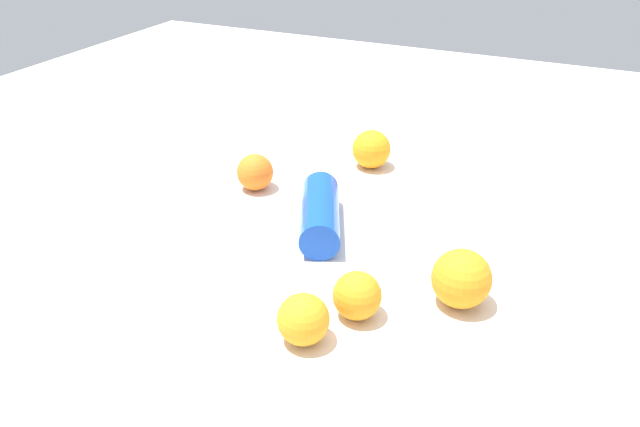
{
  "coord_description": "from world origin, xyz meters",
  "views": [
    {
      "loc": [
        0.85,
        0.39,
        0.54
      ],
      "look_at": [
        0.03,
        0.01,
        0.03
      ],
      "focal_mm": 35.05,
      "sensor_mm": 36.0,
      "label": 1
    }
  ],
  "objects_px": {
    "orange_0": "(357,296)",
    "orange_2": "(461,279)",
    "water_bottle": "(320,208)",
    "orange_3": "(369,149)",
    "orange_4": "(303,319)",
    "orange_1": "(255,172)"
  },
  "relations": [
    {
      "from": "orange_0",
      "to": "orange_3",
      "type": "bearing_deg",
      "value": -161.06
    },
    {
      "from": "water_bottle",
      "to": "orange_2",
      "type": "distance_m",
      "value": 0.29
    },
    {
      "from": "orange_1",
      "to": "orange_2",
      "type": "xyz_separation_m",
      "value": [
        0.19,
        0.44,
        0.01
      ]
    },
    {
      "from": "water_bottle",
      "to": "orange_4",
      "type": "distance_m",
      "value": 0.3
    },
    {
      "from": "orange_1",
      "to": "orange_4",
      "type": "relative_size",
      "value": 1.01
    },
    {
      "from": "orange_0",
      "to": "orange_4",
      "type": "distance_m",
      "value": 0.09
    },
    {
      "from": "water_bottle",
      "to": "orange_3",
      "type": "distance_m",
      "value": 0.26
    },
    {
      "from": "water_bottle",
      "to": "orange_2",
      "type": "relative_size",
      "value": 2.9
    },
    {
      "from": "orange_4",
      "to": "water_bottle",
      "type": "bearing_deg",
      "value": -159.39
    },
    {
      "from": "water_bottle",
      "to": "orange_1",
      "type": "bearing_deg",
      "value": 42.79
    },
    {
      "from": "water_bottle",
      "to": "orange_2",
      "type": "bearing_deg",
      "value": -137.86
    },
    {
      "from": "orange_0",
      "to": "orange_2",
      "type": "distance_m",
      "value": 0.15
    },
    {
      "from": "water_bottle",
      "to": "orange_4",
      "type": "height_order",
      "value": "orange_4"
    },
    {
      "from": "water_bottle",
      "to": "orange_3",
      "type": "relative_size",
      "value": 3.12
    },
    {
      "from": "orange_2",
      "to": "orange_4",
      "type": "height_order",
      "value": "orange_2"
    },
    {
      "from": "orange_0",
      "to": "orange_4",
      "type": "xyz_separation_m",
      "value": [
        0.08,
        -0.04,
        0.0
      ]
    },
    {
      "from": "orange_0",
      "to": "orange_2",
      "type": "relative_size",
      "value": 0.8
    },
    {
      "from": "water_bottle",
      "to": "orange_1",
      "type": "distance_m",
      "value": 0.18
    },
    {
      "from": "orange_0",
      "to": "orange_1",
      "type": "distance_m",
      "value": 0.42
    },
    {
      "from": "orange_1",
      "to": "orange_2",
      "type": "relative_size",
      "value": 0.83
    },
    {
      "from": "orange_2",
      "to": "orange_4",
      "type": "xyz_separation_m",
      "value": [
        0.16,
        -0.16,
        -0.01
      ]
    },
    {
      "from": "orange_2",
      "to": "orange_4",
      "type": "bearing_deg",
      "value": -45.29
    }
  ]
}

